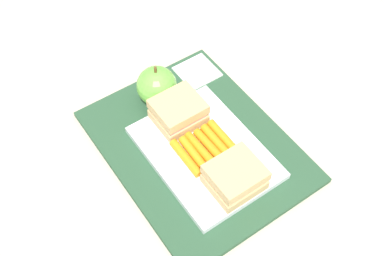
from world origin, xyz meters
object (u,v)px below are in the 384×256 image
(sandwich_half_left, at_px, (235,177))
(carrot_sticks_bundle, at_px, (205,148))
(food_tray, at_px, (205,152))
(paper_napkin, at_px, (197,72))
(sandwich_half_right, at_px, (178,111))
(apple, at_px, (157,86))

(sandwich_half_left, bearing_deg, carrot_sticks_bundle, -0.28)
(food_tray, xyz_separation_m, carrot_sticks_bundle, (-0.00, -0.00, 0.01))
(sandwich_half_left, distance_m, paper_napkin, 0.26)
(carrot_sticks_bundle, bearing_deg, sandwich_half_left, 179.72)
(sandwich_half_right, bearing_deg, paper_napkin, -49.75)
(food_tray, relative_size, sandwich_half_left, 2.88)
(sandwich_half_right, bearing_deg, apple, -0.35)
(sandwich_half_left, distance_m, carrot_sticks_bundle, 0.08)
(sandwich_half_left, height_order, apple, apple)
(apple, bearing_deg, sandwich_half_right, 179.65)
(food_tray, xyz_separation_m, sandwich_half_right, (0.08, 0.00, 0.03))
(sandwich_half_right, relative_size, carrot_sticks_bundle, 0.90)
(sandwich_half_left, xyz_separation_m, apple, (0.22, -0.00, 0.00))
(paper_napkin, bearing_deg, food_tray, 148.81)
(sandwich_half_right, relative_size, paper_napkin, 1.14)
(sandwich_half_right, bearing_deg, food_tray, 180.00)
(carrot_sticks_bundle, bearing_deg, apple, -0.01)
(food_tray, height_order, apple, apple)
(carrot_sticks_bundle, distance_m, paper_napkin, 0.19)
(food_tray, distance_m, carrot_sticks_bundle, 0.01)
(food_tray, relative_size, sandwich_half_right, 2.88)
(food_tray, bearing_deg, apple, -0.16)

